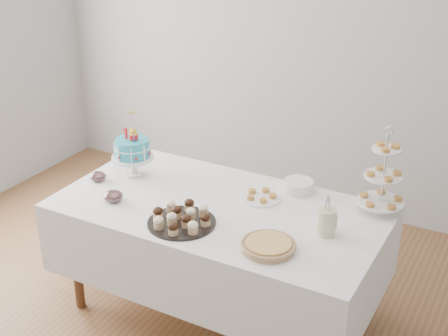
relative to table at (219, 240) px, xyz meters
The scene contains 11 objects.
walls 0.86m from the table, 90.00° to the right, with size 5.04×4.04×2.70m.
table is the anchor object (origin of this frame).
birthday_cake 0.78m from the table, behind, with size 0.27×0.27×0.42m.
cupcake_tray 0.40m from the table, 106.61° to the right, with size 0.38×0.38×0.09m.
pie 0.60m from the table, 32.67° to the right, with size 0.29×0.29×0.05m.
tiered_stand 1.03m from the table, 25.46° to the left, with size 0.27×0.27×0.52m.
plate_stack 0.58m from the table, 50.23° to the left, with size 0.19×0.19×0.07m.
pastry_plate 0.36m from the table, 49.48° to the left, with size 0.24×0.24×0.04m.
jam_bowl_a 0.68m from the table, 157.14° to the right, with size 0.12×0.12×0.07m.
jam_bowl_b 0.88m from the table, behind, with size 0.10×0.10×0.06m.
utensil_pitcher 0.73m from the table, ahead, with size 0.11×0.10×0.23m.
Camera 1 is at (1.57, -2.51, 2.51)m, focal length 50.00 mm.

